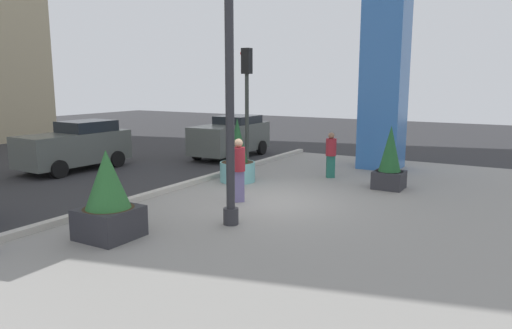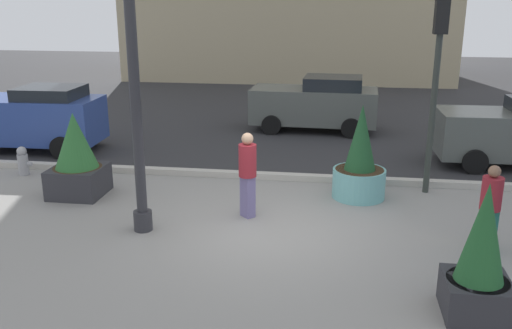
{
  "view_description": "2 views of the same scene",
  "coord_description": "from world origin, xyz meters",
  "views": [
    {
      "loc": [
        -11.32,
        -6.3,
        3.32
      ],
      "look_at": [
        0.14,
        0.41,
        0.99
      ],
      "focal_mm": 33.2,
      "sensor_mm": 36.0,
      "label": 1
    },
    {
      "loc": [
        1.25,
        -9.96,
        4.38
      ],
      "look_at": [
        -0.34,
        0.82,
        1.07
      ],
      "focal_mm": 39.12,
      "sensor_mm": 36.0,
      "label": 2
    }
  ],
  "objects": [
    {
      "name": "ground_plane",
      "position": [
        0.0,
        4.0,
        0.0
      ],
      "size": [
        60.0,
        60.0,
        0.0
      ],
      "primitive_type": "plane",
      "color": "#2D2D30"
    },
    {
      "name": "plaza_pavement",
      "position": [
        0.0,
        -2.0,
        0.0
      ],
      "size": [
        18.0,
        10.0,
        0.02
      ],
      "primitive_type": "cube",
      "color": "gray",
      "rests_on": "ground_plane"
    },
    {
      "name": "curb_strip",
      "position": [
        0.0,
        3.12,
        0.08
      ],
      "size": [
        18.0,
        0.24,
        0.16
      ],
      "primitive_type": "cube",
      "color": "#B7B2A8",
      "rests_on": "ground_plane"
    },
    {
      "name": "lamp_post",
      "position": [
        -2.38,
        -0.37,
        3.45
      ],
      "size": [
        0.44,
        0.44,
        7.07
      ],
      "color": "#2D2D33",
      "rests_on": "ground_plane"
    },
    {
      "name": "art_pillar_blue",
      "position": [
        6.84,
        -1.3,
        3.23
      ],
      "size": [
        1.52,
        1.52,
        6.47
      ],
      "primitive_type": "cube",
      "color": "#3870BC",
      "rests_on": "ground_plane"
    },
    {
      "name": "potted_plant_by_pillar",
      "position": [
        -4.49,
        1.34,
        0.87
      ],
      "size": [
        1.15,
        1.15,
        1.92
      ],
      "color": "#2D2D33",
      "rests_on": "ground_plane"
    },
    {
      "name": "potted_plant_mid_plaza",
      "position": [
        3.32,
        -2.56,
        0.86
      ],
      "size": [
        0.91,
        0.91,
        1.99
      ],
      "color": "#2D2D33",
      "rests_on": "ground_plane"
    },
    {
      "name": "potted_plant_near_right",
      "position": [
        1.81,
        2.11,
        0.79
      ],
      "size": [
        1.18,
        1.18,
        2.13
      ],
      "color": "#6BB2B2",
      "rests_on": "ground_plane"
    },
    {
      "name": "traffic_light_corner",
      "position": [
        3.37,
        2.69,
        3.05
      ],
      "size": [
        0.28,
        0.42,
        4.49
      ],
      "color": "#333833",
      "rests_on": "ground_plane"
    },
    {
      "name": "car_passing_lane",
      "position": [
        6.18,
        5.23,
        0.92
      ],
      "size": [
        4.35,
        2.01,
        1.8
      ],
      "color": "#565B56",
      "rests_on": "ground_plane"
    },
    {
      "name": "car_curb_east",
      "position": [
        0.55,
        8.58,
        0.92
      ],
      "size": [
        4.23,
        2.05,
        1.83
      ],
      "color": "#565B56",
      "rests_on": "ground_plane"
    },
    {
      "name": "pedestrian_crossing",
      "position": [
        3.98,
        -0.35,
        0.88
      ],
      "size": [
        0.5,
        0.5,
        1.59
      ],
      "color": "#236656",
      "rests_on": "ground_plane"
    },
    {
      "name": "pedestrian_on_sidewalk",
      "position": [
        -0.48,
        0.61,
        1.0
      ],
      "size": [
        0.51,
        0.51,
        1.78
      ],
      "color": "slate",
      "rests_on": "ground_plane"
    }
  ]
}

